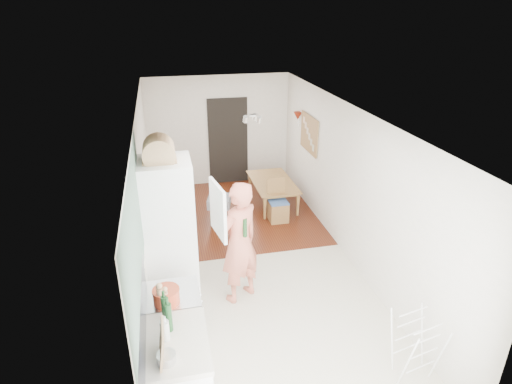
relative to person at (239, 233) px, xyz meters
name	(u,v)px	position (x,y,z in m)	size (l,w,h in m)	color
room_shell	(252,193)	(0.36, 0.84, 0.19)	(3.20, 7.00, 2.50)	beige
floor	(252,262)	(0.36, 0.84, -1.06)	(3.20, 7.00, 0.01)	beige
wood_floor_overlay	(233,212)	(0.36, 2.69, -1.05)	(3.20, 3.30, 0.01)	#55250D
sage_wall_panel	(136,233)	(-1.23, -1.16, 0.79)	(0.02, 3.00, 1.30)	slate
tile_splashback	(143,326)	(-1.23, -1.71, 0.09)	(0.02, 1.90, 0.50)	black
doorway_recess	(228,142)	(0.56, 4.32, -0.06)	(0.90, 0.04, 2.00)	black
base_cabinet	(180,378)	(-0.94, -1.71, -0.63)	(0.60, 0.90, 0.86)	white
worktop	(176,343)	(-0.94, -1.71, -0.17)	(0.62, 0.92, 0.06)	beige
range_cooker	(176,327)	(-0.94, -0.96, -0.62)	(0.60, 0.60, 0.88)	white
cooker_top	(173,295)	(-0.94, -0.96, -0.16)	(0.60, 0.60, 0.04)	silver
fridge_housing	(170,237)	(-0.91, 0.06, 0.01)	(0.66, 0.66, 2.15)	white
fridge_door	(218,210)	(-0.30, -0.24, 0.49)	(0.56, 0.04, 0.70)	white
fridge_interior	(192,202)	(-0.60, 0.06, 0.49)	(0.02, 0.52, 0.66)	white
pinboard	(309,134)	(1.94, 2.74, 0.49)	(0.03, 0.90, 0.70)	tan
pinboard_frame	(309,134)	(1.92, 2.74, 0.49)	(0.01, 0.94, 0.74)	olive
wall_sconce	(298,116)	(1.90, 3.39, 0.69)	(0.18, 0.18, 0.16)	maroon
person	(239,233)	(0.00, 0.00, 0.00)	(0.77, 0.51, 2.12)	#D7715A
dining_table	(274,194)	(1.28, 2.92, -0.84)	(1.25, 0.70, 0.44)	olive
dining_chair	(278,201)	(1.16, 2.16, -0.64)	(0.36, 0.36, 0.84)	olive
stool	(218,214)	(0.01, 2.32, -0.87)	(0.29, 0.29, 0.38)	olive
grey_drape	(219,201)	(0.04, 2.29, -0.59)	(0.42, 0.42, 0.19)	gray
drying_rack	(415,347)	(1.66, -1.82, -0.67)	(0.40, 0.37, 0.79)	white
bread_bin	(159,152)	(-0.96, 0.07, 1.20)	(0.41, 0.39, 0.22)	tan
red_casserole	(166,296)	(-1.01, -1.11, -0.05)	(0.30, 0.30, 0.17)	#BC3D1F
steel_pan	(166,358)	(-1.04, -1.96, -0.10)	(0.18, 0.18, 0.09)	silver
held_bottle	(245,228)	(0.06, -0.11, 0.13)	(0.06, 0.06, 0.27)	#193E1C
bottle_a	(168,317)	(-1.00, -1.55, 0.02)	(0.07, 0.07, 0.32)	#193E1C
bottle_b	(165,308)	(-1.03, -1.38, 0.00)	(0.06, 0.06, 0.28)	#193E1C
bottle_c	(165,330)	(-1.04, -1.67, -0.03)	(0.09, 0.09, 0.21)	beige
pepper_mill_front	(166,299)	(-1.02, -1.18, -0.04)	(0.05, 0.05, 0.20)	tan
pepper_mill_back	(160,298)	(-1.07, -1.18, -0.02)	(0.07, 0.07, 0.24)	tan
chopping_boards	(162,344)	(-1.07, -1.93, 0.04)	(0.04, 0.27, 0.37)	tan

